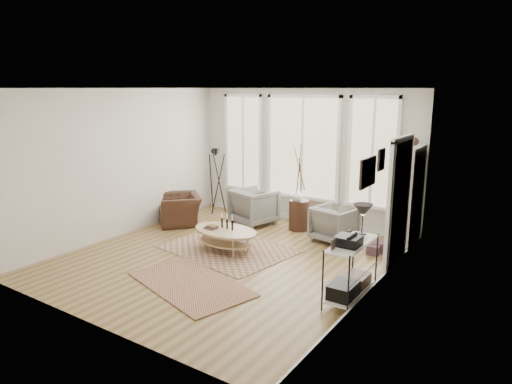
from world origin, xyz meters
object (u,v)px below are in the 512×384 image
Objects in this scene: coffee_table at (225,234)px; armchair_left at (254,206)px; low_shelf at (351,265)px; armchair_right at (334,224)px; accent_chair at (180,209)px; side_table at (299,190)px; bookcase at (409,198)px.

armchair_left reaches higher than coffee_table.
armchair_right is at bearing 119.12° from low_shelf.
accent_chair is at bearing 49.44° from armchair_left.
coffee_table is at bearing -104.91° from side_table.
low_shelf is 2.71m from coffee_table.
bookcase reaches higher than side_table.
accent_chair is at bearing 156.11° from coffee_table.
bookcase is 3.27m from armchair_left.
bookcase is 1.45m from armchair_right.
armchair_left is (-3.21, -0.23, -0.57)m from bookcase.
bookcase is 4.75m from accent_chair.
side_table is (-0.92, 0.26, 0.51)m from armchair_right.
accent_chair is at bearing 162.67° from low_shelf.
low_shelf is at bearing 130.40° from armchair_right.
low_shelf is at bearing 23.11° from accent_chair.
armchair_right reaches higher than accent_chair.
bookcase is 1.58× the size of low_shelf.
armchair_right is at bearing -165.60° from bookcase.
armchair_left is 0.87× the size of accent_chair.
armchair_right is at bearing -16.07° from side_table.
armchair_right is (1.42, 1.61, 0.03)m from coffee_table.
low_shelf is 3.28m from side_table.
accent_chair is at bearing -156.25° from side_table.
armchair_left is 1.63m from accent_chair.
low_shelf is (-0.06, -2.52, -0.44)m from bookcase.
bookcase is at bearing 88.72° from low_shelf.
low_shelf is 0.97× the size of coffee_table.
low_shelf reaches higher than accent_chair.
coffee_table is 1.77× the size of armchair_right.
low_shelf reaches higher than armchair_right.
accent_chair is (-1.88, 0.83, 0.00)m from coffee_table.
bookcase is 1.17× the size of side_table.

